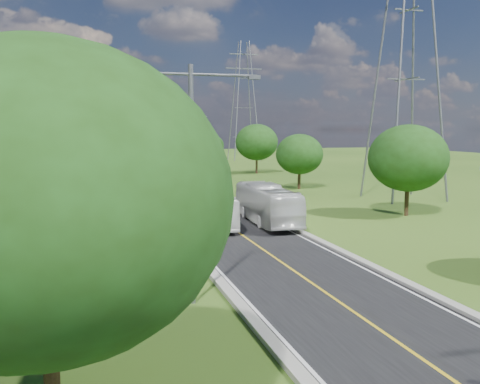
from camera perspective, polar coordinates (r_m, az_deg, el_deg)
name	(u,v)px	position (r m, az deg, el deg)	size (l,w,h in m)	color
ground	(170,186)	(70.91, -7.48, 0.65)	(260.00, 260.00, 0.00)	#294714
road	(164,181)	(76.82, -8.12, 1.12)	(8.00, 150.00, 0.06)	black
curb_left	(134,182)	(76.37, -11.29, 1.09)	(0.50, 150.00, 0.22)	gray
curb_right	(193,180)	(77.48, -5.01, 1.27)	(0.50, 150.00, 0.22)	gray
speed_limit_sign	(258,191)	(50.49, 1.97, 0.11)	(0.55, 0.09, 2.40)	slate
overpass	(128,148)	(150.22, -11.91, 4.64)	(30.00, 3.00, 3.20)	gray
streetlight_near_left	(192,164)	(22.22, -5.18, 2.99)	(5.90, 0.25, 10.00)	slate
streetlight_mid_left	(131,144)	(54.97, -11.53, 5.06)	(5.90, 0.25, 10.00)	slate
streetlight_far_right	(190,138)	(89.27, -5.38, 5.73)	(5.90, 0.25, 10.00)	slate
power_tower_near	(407,65)	(59.60, 17.38, 12.77)	(9.00, 6.40, 28.00)	slate
power_tower_far	(244,102)	(130.08, 0.41, 9.60)	(9.00, 6.40, 28.00)	slate
tree_lc	(41,147)	(60.04, -20.50, 4.54)	(7.56, 7.56, 8.79)	black
tree_ld	(40,146)	(84.13, -20.51, 4.61)	(6.72, 6.72, 7.82)	black
tree_le	(65,146)	(107.94, -18.13, 4.73)	(5.88, 5.88, 6.84)	black
tree_lf	(44,200)	(11.93, -20.15, -0.84)	(7.98, 7.98, 9.28)	black
tree_rb	(408,158)	(47.63, 17.50, 3.46)	(6.72, 6.72, 7.82)	black
tree_rc	(299,154)	(66.76, 6.36, 4.03)	(5.88, 5.88, 6.84)	black
tree_rd	(257,142)	(89.99, 1.79, 5.33)	(7.14, 7.14, 8.30)	black
tree_re	(211,146)	(112.56, -3.12, 4.96)	(5.46, 5.46, 6.35)	black
tree_rf	(207,141)	(132.83, -3.53, 5.48)	(6.30, 6.30, 7.33)	black
bus_outbound	(267,204)	(41.90, 2.89, -1.29)	(2.53, 10.81, 3.01)	silver
bus_inbound	(215,207)	(41.10, -2.73, -1.64)	(2.29, 9.81, 2.73)	white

